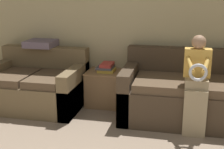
{
  "coord_description": "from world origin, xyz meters",
  "views": [
    {
      "loc": [
        0.57,
        -1.42,
        1.71
      ],
      "look_at": [
        -0.16,
        1.92,
        0.76
      ],
      "focal_mm": 50.0,
      "sensor_mm": 36.0,
      "label": 1
    }
  ],
  "objects_px": {
    "child_left_seated": "(196,81)",
    "side_shelf": "(106,88)",
    "book_stack": "(106,67)",
    "couch_main": "(198,96)",
    "couch_side": "(37,86)",
    "throw_pillow": "(41,43)"
  },
  "relations": [
    {
      "from": "couch_main",
      "to": "child_left_seated",
      "type": "distance_m",
      "value": 0.53
    },
    {
      "from": "side_shelf",
      "to": "couch_side",
      "type": "bearing_deg",
      "value": -165.01
    },
    {
      "from": "book_stack",
      "to": "side_shelf",
      "type": "bearing_deg",
      "value": -114.25
    },
    {
      "from": "couch_main",
      "to": "book_stack",
      "type": "xyz_separation_m",
      "value": [
        -1.32,
        0.27,
        0.25
      ]
    },
    {
      "from": "child_left_seated",
      "to": "book_stack",
      "type": "distance_m",
      "value": 1.44
    },
    {
      "from": "couch_main",
      "to": "throw_pillow",
      "type": "bearing_deg",
      "value": 171.63
    },
    {
      "from": "couch_side",
      "to": "throw_pillow",
      "type": "height_order",
      "value": "throw_pillow"
    },
    {
      "from": "child_left_seated",
      "to": "side_shelf",
      "type": "xyz_separation_m",
      "value": [
        -1.26,
        0.68,
        -0.39
      ]
    },
    {
      "from": "side_shelf",
      "to": "book_stack",
      "type": "distance_m",
      "value": 0.31
    },
    {
      "from": "child_left_seated",
      "to": "throw_pillow",
      "type": "distance_m",
      "value": 2.45
    },
    {
      "from": "child_left_seated",
      "to": "side_shelf",
      "type": "height_order",
      "value": "child_left_seated"
    },
    {
      "from": "couch_main",
      "to": "throw_pillow",
      "type": "distance_m",
      "value": 2.46
    },
    {
      "from": "book_stack",
      "to": "throw_pillow",
      "type": "relative_size",
      "value": 0.69
    },
    {
      "from": "couch_side",
      "to": "child_left_seated",
      "type": "relative_size",
      "value": 1.16
    },
    {
      "from": "child_left_seated",
      "to": "throw_pillow",
      "type": "relative_size",
      "value": 2.7
    },
    {
      "from": "couch_main",
      "to": "couch_side",
      "type": "xyz_separation_m",
      "value": [
        -2.32,
        -0.01,
        -0.03
      ]
    },
    {
      "from": "couch_side",
      "to": "child_left_seated",
      "type": "bearing_deg",
      "value": -10.41
    },
    {
      "from": "couch_main",
      "to": "throw_pillow",
      "type": "xyz_separation_m",
      "value": [
        -2.37,
        0.35,
        0.56
      ]
    },
    {
      "from": "side_shelf",
      "to": "throw_pillow",
      "type": "bearing_deg",
      "value": 175.28
    },
    {
      "from": "couch_main",
      "to": "couch_side",
      "type": "distance_m",
      "value": 2.32
    },
    {
      "from": "side_shelf",
      "to": "throw_pillow",
      "type": "relative_size",
      "value": 1.31
    },
    {
      "from": "throw_pillow",
      "to": "book_stack",
      "type": "bearing_deg",
      "value": -4.44
    }
  ]
}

